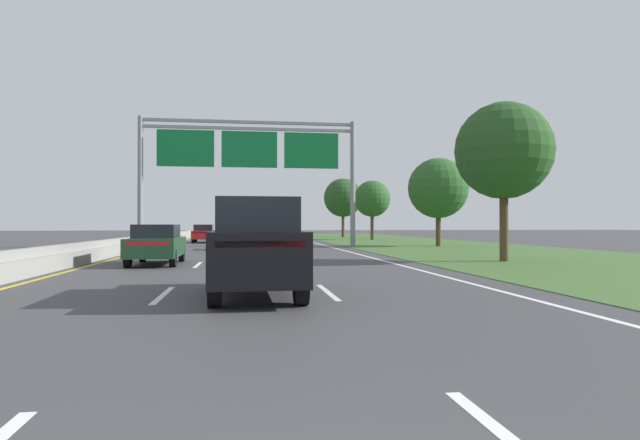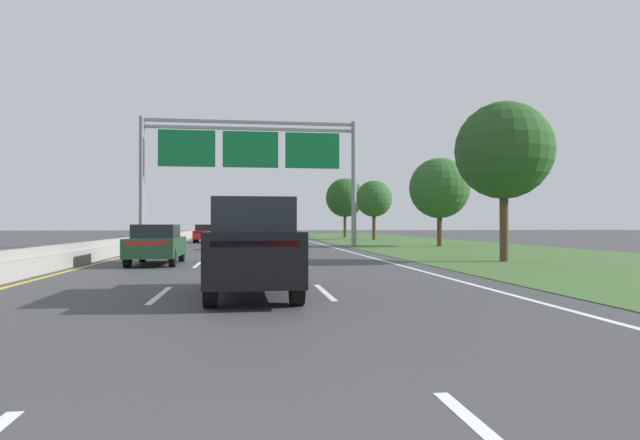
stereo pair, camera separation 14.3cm
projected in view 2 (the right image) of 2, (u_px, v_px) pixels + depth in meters
name	position (u px, v px, depth m)	size (l,w,h in m)	color
ground_plane	(246.00, 248.00, 36.43)	(220.00, 220.00, 0.00)	#3D3D3F
lane_striping	(246.00, 248.00, 35.98)	(11.96, 106.00, 0.01)	white
grass_verge_right	(443.00, 246.00, 38.31)	(14.00, 110.00, 0.02)	#3D602D
median_barrier_concrete	(146.00, 243.00, 35.55)	(0.60, 110.00, 0.85)	gray
overhead_sign_gantry	(251.00, 156.00, 37.31)	(15.06, 0.42, 8.95)	gray
pickup_truck_grey	(247.00, 229.00, 53.97)	(2.03, 5.41, 2.20)	slate
car_red_left_lane_sedan	(205.00, 233.00, 46.62)	(1.85, 4.41, 1.57)	maroon
car_darkgreen_left_lane_sedan	(157.00, 244.00, 21.11)	(1.85, 4.41, 1.57)	#193D23
car_gold_centre_lane_sedan	(250.00, 236.00, 33.59)	(1.90, 4.43, 1.57)	#A38438
car_black_centre_lane_suv	(252.00, 246.00, 11.80)	(1.97, 4.73, 2.11)	black
roadside_tree_near	(504.00, 151.00, 22.58)	(4.10, 4.10, 6.74)	#4C3823
roadside_tree_mid	(439.00, 188.00, 38.32)	(4.32, 4.32, 6.34)	#4C3823
roadside_tree_far	(374.00, 199.00, 54.85)	(3.73, 3.73, 6.08)	#4C3823
roadside_tree_distant	(345.00, 198.00, 65.81)	(4.75, 4.75, 7.25)	#4C3823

